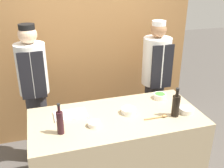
# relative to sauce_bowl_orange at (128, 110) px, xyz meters

# --- Properties ---
(cabinet_wall) EXTENTS (2.81, 0.18, 2.40)m
(cabinet_wall) POSITION_rel_sauce_bowl_orange_xyz_m (-0.13, 1.24, 0.28)
(cabinet_wall) COLOR olive
(cabinet_wall) RESTS_ON ground_plane
(counter) EXTENTS (1.69, 0.81, 0.89)m
(counter) POSITION_rel_sauce_bowl_orange_xyz_m (-0.13, -0.03, -0.48)
(counter) COLOR tan
(counter) RESTS_ON ground_plane
(sauce_bowl_orange) EXTENTS (0.15, 0.15, 0.05)m
(sauce_bowl_orange) POSITION_rel_sauce_bowl_orange_xyz_m (0.00, 0.00, 0.00)
(sauce_bowl_orange) COLOR white
(sauce_bowl_orange) RESTS_ON counter
(sauce_bowl_green) EXTENTS (0.14, 0.14, 0.06)m
(sauce_bowl_green) POSITION_rel_sauce_bowl_orange_xyz_m (0.45, 0.21, 0.00)
(sauce_bowl_green) COLOR white
(sauce_bowl_green) RESTS_ON counter
(sauce_bowl_brown) EXTENTS (0.12, 0.12, 0.04)m
(sauce_bowl_brown) POSITION_rel_sauce_bowl_orange_xyz_m (-0.39, -0.13, -0.01)
(sauce_bowl_brown) COLOR white
(sauce_bowl_brown) RESTS_ON counter
(sauce_bowl_purple) EXTENTS (0.15, 0.15, 0.05)m
(sauce_bowl_purple) POSITION_rel_sauce_bowl_orange_xyz_m (0.56, -0.16, 0.00)
(sauce_bowl_purple) COLOR white
(sauce_bowl_purple) RESTS_ON counter
(cutting_board) EXTENTS (0.32, 0.19, 0.02)m
(cutting_board) POSITION_rel_sauce_bowl_orange_xyz_m (-0.57, 0.12, -0.02)
(cutting_board) COLOR white
(cutting_board) RESTS_ON counter
(bottle_soy) EXTENTS (0.08, 0.08, 0.30)m
(bottle_soy) POSITION_rel_sauce_bowl_orange_xyz_m (0.42, -0.18, 0.09)
(bottle_soy) COLOR black
(bottle_soy) RESTS_ON counter
(bottle_wine) EXTENTS (0.06, 0.06, 0.29)m
(bottle_wine) POSITION_rel_sauce_bowl_orange_xyz_m (-0.69, -0.16, 0.09)
(bottle_wine) COLOR black
(bottle_wine) RESTS_ON counter
(wooden_spoon) EXTENTS (0.24, 0.04, 0.02)m
(wooden_spoon) POSITION_rel_sauce_bowl_orange_xyz_m (0.25, -0.18, -0.02)
(wooden_spoon) COLOR #B2844C
(wooden_spoon) RESTS_ON counter
(chef_left) EXTENTS (0.33, 0.33, 1.70)m
(chef_left) POSITION_rel_sauce_bowl_orange_xyz_m (-0.89, 0.69, 0.01)
(chef_left) COLOR #28282D
(chef_left) RESTS_ON ground_plane
(chef_right) EXTENTS (0.35, 0.35, 1.66)m
(chef_right) POSITION_rel_sauce_bowl_orange_xyz_m (0.62, 0.69, -0.02)
(chef_right) COLOR #28282D
(chef_right) RESTS_ON ground_plane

